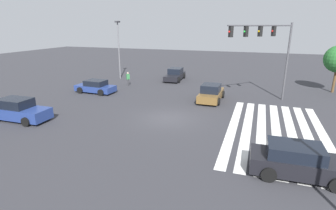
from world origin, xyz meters
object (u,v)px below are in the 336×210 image
Objects in this scene: car_2 at (95,87)px; pedestrian at (128,78)px; car_1 at (175,75)px; car_5 at (211,93)px; car_3 at (19,110)px; car_0 at (298,161)px; street_light_pole_a at (119,44)px; traffic_signal_mast at (268,43)px.

car_2 is 2.66× the size of pedestrian.
car_1 is 10.31m from car_5.
car_5 reaches higher than car_1.
car_3 is 1.07× the size of car_5.
pedestrian is at bearing -110.49° from car_2.
car_1 is at bearing 69.51° from car_3.
car_1 is (19.74, 12.46, -0.07)m from car_0.
car_0 is at bearing -132.80° from street_light_pole_a.
car_5 is (-0.74, 4.58, -4.67)m from traffic_signal_mast.
car_3 is 2.89× the size of pedestrian.
street_light_pole_a is at bearing -77.46° from car_2.
traffic_signal_mast is 17.40m from car_2.
car_0 is 13.10m from car_5.
car_0 is (-12.26, -1.66, -4.63)m from traffic_signal_mast.
pedestrian is (13.12, -2.28, 0.12)m from car_3.
car_2 is (-9.20, 5.85, -0.05)m from car_1.
traffic_signal_mast is 13.95m from car_1.
traffic_signal_mast is at bearing 39.17° from pedestrian.
car_2 is at bearing 94.96° from car_5.
car_0 is at bearing -5.63° from car_3.
pedestrian reaches higher than car_1.
car_3 is 17.18m from street_light_pole_a.
car_0 is 2.82× the size of pedestrian.
car_3 is at bearing -22.68° from car_1.
car_2 is (10.53, 18.31, -0.12)m from car_0.
car_5 is (10.04, -12.63, -0.05)m from car_3.
car_5 is at bearing -35.85° from traffic_signal_mast.
car_5 is at bearing 37.34° from car_3.
pedestrian is (14.60, 16.59, 0.14)m from car_0.
traffic_signal_mast is 1.63× the size of car_5.
pedestrian is (4.07, -1.72, 0.25)m from car_2.
car_2 is 12.11m from car_5.
pedestrian is at bearing -53.92° from traffic_signal_mast.
street_light_pole_a reaches higher than car_0.
car_0 is at bearing 6.74° from pedestrian.
car_0 is 0.61× the size of street_light_pole_a.
car_1 is at bearing -120.02° from car_2.
traffic_signal_mast is at bearing -171.66° from car_2.
pedestrian is at bearing 136.81° from car_0.
pedestrian is (3.08, 10.35, 0.17)m from car_5.
car_5 is 2.71× the size of pedestrian.
pedestrian is 5.96m from street_light_pole_a.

